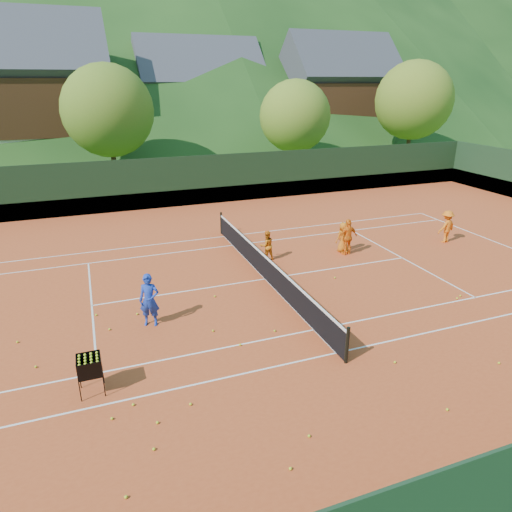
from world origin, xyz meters
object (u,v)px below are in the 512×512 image
object	(u,v)px
tennis_net	(265,267)
chalet_right	(337,100)
ball_hopper	(89,366)
chalet_left	(26,100)
coach	(149,300)
student_b	(348,237)
chalet_mid	(199,103)
student_d	(446,227)
student_a	(267,245)
student_c	(343,237)

from	to	relation	value
tennis_net	chalet_right	size ratio (longest dim) A/B	1.01
ball_hopper	chalet_left	bearing A→B (deg)	95.69
coach	student_b	xyz separation A→B (m)	(9.04, 3.27, -0.05)
chalet_left	chalet_mid	bearing A→B (deg)	14.04
student_d	chalet_mid	distance (m)	33.42
student_a	chalet_right	size ratio (longest dim) A/B	0.11
ball_hopper	chalet_right	xyz separation A→B (m)	(26.53, 34.89, 4.49)
student_b	chalet_right	xyz separation A→B (m)	(15.63, 28.75, 4.43)
chalet_mid	student_c	bearing A→B (deg)	-92.89
coach	chalet_right	bearing A→B (deg)	73.25
student_b	student_d	size ratio (longest dim) A/B	1.05
chalet_left	ball_hopper	bearing A→B (deg)	-84.31
ball_hopper	chalet_right	size ratio (longest dim) A/B	0.08
student_b	student_c	bearing A→B (deg)	-95.04
student_a	chalet_mid	bearing A→B (deg)	-103.72
student_b	chalet_mid	xyz separation A→B (m)	(1.63, 32.75, 4.17)
coach	student_a	bearing A→B (deg)	56.32
student_b	student_c	size ratio (longest dim) A/B	1.18
ball_hopper	chalet_left	world-z (taller)	chalet_left
student_a	chalet_mid	distance (m)	32.83
chalet_right	chalet_left	bearing A→B (deg)	-180.00
student_b	ball_hopper	xyz separation A→B (m)	(-10.90, -6.13, -0.06)
student_b	chalet_left	bearing A→B (deg)	-69.93
tennis_net	ball_hopper	world-z (taller)	tennis_net
student_a	tennis_net	xyz separation A→B (m)	(-0.80, -1.88, -0.15)
student_b	student_c	xyz separation A→B (m)	(-0.01, 0.36, -0.12)
student_b	tennis_net	bearing A→B (deg)	9.47
chalet_mid	chalet_left	bearing A→B (deg)	-165.96
student_a	chalet_mid	world-z (taller)	chalet_mid
student_d	tennis_net	size ratio (longest dim) A/B	0.13
student_a	tennis_net	size ratio (longest dim) A/B	0.11
tennis_net	student_b	bearing A→B (deg)	15.95
student_c	student_d	bearing A→B (deg)	167.95
tennis_net	chalet_mid	distance (m)	34.81
chalet_mid	student_b	bearing A→B (deg)	-92.85
student_b	chalet_mid	distance (m)	33.05
ball_hopper	chalet_mid	world-z (taller)	chalet_mid
coach	chalet_mid	bearing A→B (deg)	94.37
student_c	chalet_left	xyz separation A→B (m)	(-14.36, 28.39, 4.94)
coach	student_d	distance (m)	14.58
coach	tennis_net	xyz separation A→B (m)	(4.67, 2.02, -0.36)
tennis_net	chalet_mid	world-z (taller)	chalet_mid
ball_hopper	coach	bearing A→B (deg)	57.09
student_d	chalet_left	size ratio (longest dim) A/B	0.11
tennis_net	ball_hopper	xyz separation A→B (m)	(-6.53, -4.89, 0.25)
student_c	chalet_left	size ratio (longest dim) A/B	0.10
chalet_left	chalet_mid	size ratio (longest dim) A/B	1.09
student_c	tennis_net	bearing A→B (deg)	14.38
coach	tennis_net	distance (m)	5.10
student_c	student_d	size ratio (longest dim) A/B	0.89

